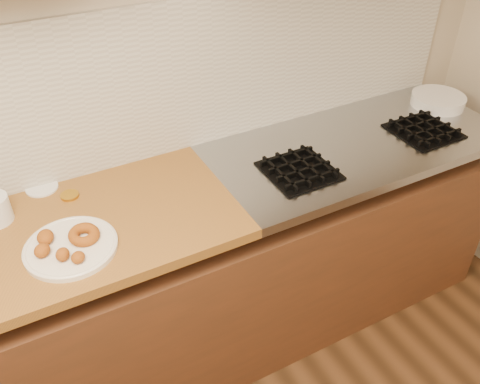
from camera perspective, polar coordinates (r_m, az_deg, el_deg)
name	(u,v)px	position (r m, az deg, el deg)	size (l,w,h in m)	color
wall_back	(41,65)	(1.85, -21.49, 13.16)	(4.00, 0.02, 2.70)	#BCAC92
base_cabinet	(112,320)	(2.16, -14.17, -13.78)	(3.60, 0.60, 0.77)	#542C17
stovetop	(357,144)	(2.24, 12.97, 5.27)	(1.30, 0.62, 0.04)	#9EA0A5
backsplash	(51,107)	(1.90, -20.42, 8.93)	(3.60, 0.02, 0.60)	#B8B5A7
burner_grates	(365,148)	(2.16, 13.88, 4.83)	(0.91, 0.26, 0.03)	black
donut_plate	(71,247)	(1.71, -18.45, -5.91)	(0.29, 0.29, 0.02)	silver
ring_donut	(84,235)	(1.70, -17.14, -4.61)	(0.10, 0.10, 0.03)	#A05C15
fried_dough_chunks	(53,247)	(1.68, -20.23, -5.86)	(0.15, 0.20, 0.04)	#A05C15
tub_lid	(42,188)	(2.02, -21.35, 0.44)	(0.12, 0.12, 0.01)	white
brass_jar_lid	(70,195)	(1.94, -18.58, -0.37)	(0.07, 0.07, 0.01)	#BB881F
plate_stack	(438,100)	(2.62, 21.34, 9.58)	(0.25, 0.25, 0.05)	silver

